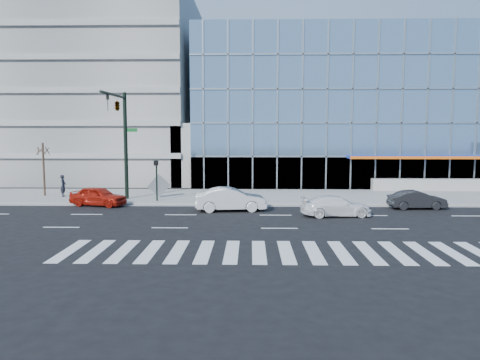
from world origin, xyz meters
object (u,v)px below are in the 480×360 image
(dark_sedan, at_px, (417,200))
(red_sedan, at_px, (98,196))
(tilted_panel, at_px, (159,186))
(white_suv, at_px, (336,206))
(traffic_signal, at_px, (120,119))
(white_sedan, at_px, (231,199))
(pedestrian, at_px, (63,186))
(street_tree_near, at_px, (43,150))
(ped_signal_post, at_px, (156,174))

(dark_sedan, height_order, red_sedan, red_sedan)
(dark_sedan, xyz_separation_m, tilted_panel, (-18.41, 4.00, 0.45))
(tilted_panel, bearing_deg, white_suv, -52.04)
(tilted_panel, bearing_deg, traffic_signal, -161.83)
(white_suv, height_order, dark_sedan, white_suv)
(white_sedan, height_order, tilted_panel, tilted_panel)
(traffic_signal, height_order, pedestrian, traffic_signal)
(traffic_signal, distance_m, tilted_panel, 5.97)
(white_suv, xyz_separation_m, dark_sedan, (6.00, 2.83, -0.01))
(white_suv, distance_m, tilted_panel, 14.18)
(white_sedan, bearing_deg, white_suv, -111.24)
(traffic_signal, relative_size, dark_sedan, 2.11)
(white_suv, relative_size, red_sedan, 1.08)
(white_suv, height_order, tilted_panel, tilted_panel)
(street_tree_near, height_order, tilted_panel, street_tree_near)
(red_sedan, bearing_deg, white_suv, -87.77)
(white_sedan, bearing_deg, pedestrian, 61.45)
(street_tree_near, height_order, dark_sedan, street_tree_near)
(white_suv, xyz_separation_m, white_sedan, (-6.65, 1.76, 0.14))
(ped_signal_post, xyz_separation_m, white_sedan, (5.60, -3.39, -1.37))
(white_sedan, relative_size, dark_sedan, 1.24)
(street_tree_near, bearing_deg, dark_sedan, -9.97)
(white_sedan, height_order, pedestrian, pedestrian)
(white_suv, height_order, red_sedan, red_sedan)
(red_sedan, bearing_deg, pedestrian, 62.85)
(tilted_panel, bearing_deg, pedestrian, 153.87)
(traffic_signal, distance_m, street_tree_near, 7.96)
(traffic_signal, relative_size, white_sedan, 1.70)
(white_sedan, bearing_deg, tilted_panel, 42.31)
(pedestrian, bearing_deg, red_sedan, -139.90)
(red_sedan, relative_size, pedestrian, 2.36)
(pedestrian, relative_size, tilted_panel, 1.32)
(white_suv, bearing_deg, street_tree_near, 64.36)
(white_sedan, distance_m, dark_sedan, 12.69)
(white_sedan, xyz_separation_m, red_sedan, (-9.47, 1.90, -0.08))
(ped_signal_post, relative_size, dark_sedan, 0.79)
(white_suv, bearing_deg, pedestrian, 64.06)
(traffic_signal, height_order, white_sedan, traffic_signal)
(street_tree_near, xyz_separation_m, white_suv, (21.75, -7.71, -3.14))
(ped_signal_post, bearing_deg, dark_sedan, -7.25)
(traffic_signal, bearing_deg, dark_sedan, -5.36)
(street_tree_near, xyz_separation_m, pedestrian, (1.70, -0.49, -2.77))
(ped_signal_post, relative_size, street_tree_near, 0.71)
(white_suv, bearing_deg, dark_sedan, -70.88)
(ped_signal_post, height_order, street_tree_near, street_tree_near)
(tilted_panel, bearing_deg, ped_signal_post, -107.58)
(traffic_signal, height_order, tilted_panel, traffic_signal)
(white_suv, bearing_deg, white_sedan, 69.02)
(ped_signal_post, relative_size, white_sedan, 0.64)
(street_tree_near, xyz_separation_m, tilted_panel, (9.33, -0.88, -2.71))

